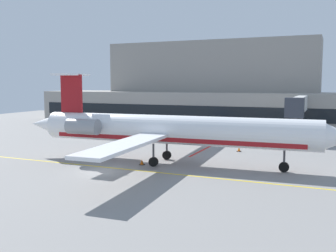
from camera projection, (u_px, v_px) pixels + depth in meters
ground at (103, 172)px, 34.91m from camera, size 120.00×120.00×0.11m
terminal_building at (208, 90)px, 79.96m from camera, size 72.23×14.55×16.44m
jet_bridge_west at (299, 106)px, 57.46m from camera, size 2.40×16.05×5.99m
regional_jet at (168, 130)px, 38.12m from camera, size 33.30×28.10×8.92m
baggage_tug at (189, 127)px, 62.37m from camera, size 3.95×2.94×2.08m
pushback_tractor at (312, 136)px, 51.10m from camera, size 2.55×4.33×2.19m
fuel_tank at (305, 127)px, 56.49m from camera, size 6.29×2.33×2.68m
safety_cone_alpha at (239, 149)px, 45.15m from camera, size 0.47×0.47×0.55m
safety_cone_bravo at (131, 144)px, 48.93m from camera, size 0.47×0.47×0.55m
safety_cone_charlie at (142, 162)px, 37.77m from camera, size 0.47×0.47×0.55m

